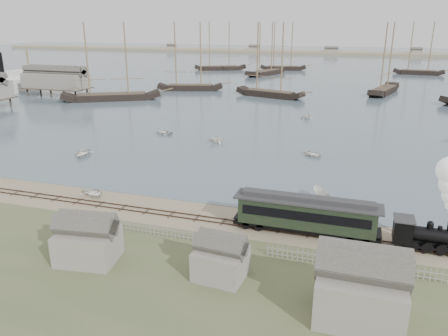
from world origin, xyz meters
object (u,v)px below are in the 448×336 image
(beached_dinghy, at_px, (93,193))
(locomotive, at_px, (444,212))
(steamship, at_px, (0,73))
(passenger_coach, at_px, (306,213))

(beached_dinghy, bearing_deg, locomotive, -70.43)
(steamship, bearing_deg, beached_dinghy, -126.70)
(locomotive, height_order, beached_dinghy, locomotive)
(locomotive, xyz_separation_m, passenger_coach, (-12.11, 0.00, -1.84))
(locomotive, bearing_deg, beached_dinghy, 176.76)
(locomotive, bearing_deg, passenger_coach, 180.00)
(locomotive, xyz_separation_m, steamship, (-108.76, 62.75, 1.81))
(locomotive, relative_size, steamship, 0.17)
(passenger_coach, relative_size, steamship, 0.27)
(steamship, bearing_deg, passenger_coach, -119.09)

